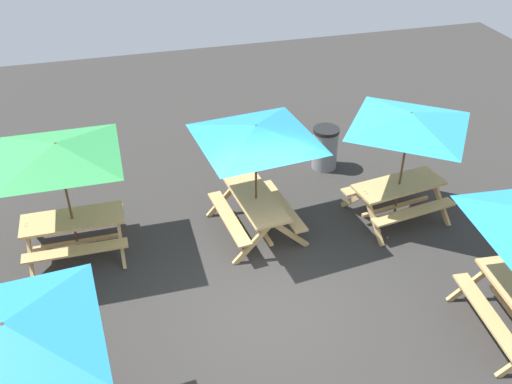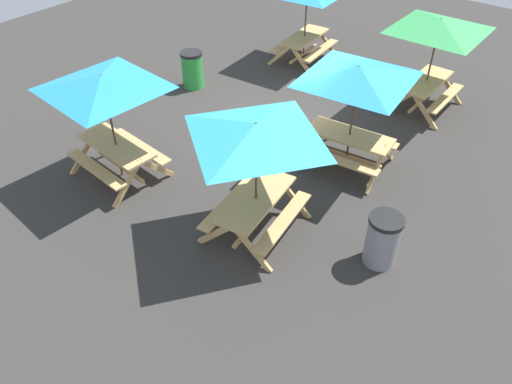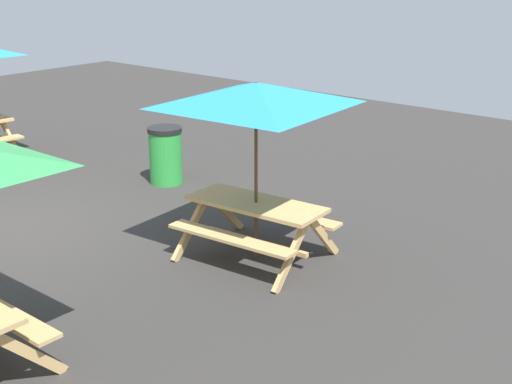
{
  "view_description": "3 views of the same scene",
  "coord_description": "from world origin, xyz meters",
  "px_view_note": "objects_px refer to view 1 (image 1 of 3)",
  "views": [
    {
      "loc": [
        2.03,
        6.79,
        6.85
      ],
      "look_at": [
        -0.28,
        -1.7,
        0.9
      ],
      "focal_mm": 40.0,
      "sensor_mm": 36.0,
      "label": 1
    },
    {
      "loc": [
        -8.4,
        -5.62,
        6.41
      ],
      "look_at": [
        -3.11,
        -1.44,
        0.9
      ],
      "focal_mm": 35.0,
      "sensor_mm": 36.0,
      "label": 2
    },
    {
      "loc": [
        9.04,
        -4.55,
        3.79
      ],
      "look_at": [
        3.53,
        2.0,
        0.9
      ],
      "focal_mm": 50.0,
      "sensor_mm": 36.0,
      "label": 3
    }
  ],
  "objects_px": {
    "picnic_table_2": "(9,343)",
    "picnic_table_4": "(59,159)",
    "picnic_table_0": "(409,128)",
    "trash_bin_gray": "(325,148)",
    "picnic_table_1": "(256,141)"
  },
  "relations": [
    {
      "from": "picnic_table_1",
      "to": "trash_bin_gray",
      "type": "relative_size",
      "value": 2.87
    },
    {
      "from": "picnic_table_0",
      "to": "picnic_table_2",
      "type": "bearing_deg",
      "value": 18.87
    },
    {
      "from": "picnic_table_2",
      "to": "picnic_table_4",
      "type": "distance_m",
      "value": 3.98
    },
    {
      "from": "picnic_table_0",
      "to": "trash_bin_gray",
      "type": "relative_size",
      "value": 2.38
    },
    {
      "from": "picnic_table_0",
      "to": "picnic_table_1",
      "type": "height_order",
      "value": "same"
    },
    {
      "from": "picnic_table_0",
      "to": "picnic_table_4",
      "type": "relative_size",
      "value": 0.83
    },
    {
      "from": "picnic_table_4",
      "to": "trash_bin_gray",
      "type": "distance_m",
      "value": 5.9
    },
    {
      "from": "picnic_table_0",
      "to": "picnic_table_4",
      "type": "distance_m",
      "value": 6.19
    },
    {
      "from": "picnic_table_2",
      "to": "trash_bin_gray",
      "type": "bearing_deg",
      "value": -141.62
    },
    {
      "from": "picnic_table_4",
      "to": "picnic_table_1",
      "type": "bearing_deg",
      "value": 175.67
    },
    {
      "from": "trash_bin_gray",
      "to": "picnic_table_1",
      "type": "bearing_deg",
      "value": 41.64
    },
    {
      "from": "picnic_table_0",
      "to": "picnic_table_2",
      "type": "distance_m",
      "value": 7.48
    },
    {
      "from": "picnic_table_2",
      "to": "picnic_table_4",
      "type": "bearing_deg",
      "value": -101.7
    },
    {
      "from": "picnic_table_2",
      "to": "trash_bin_gray",
      "type": "relative_size",
      "value": 2.88
    },
    {
      "from": "picnic_table_4",
      "to": "trash_bin_gray",
      "type": "xyz_separation_m",
      "value": [
        -5.46,
        -1.64,
        -1.49
      ]
    }
  ]
}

